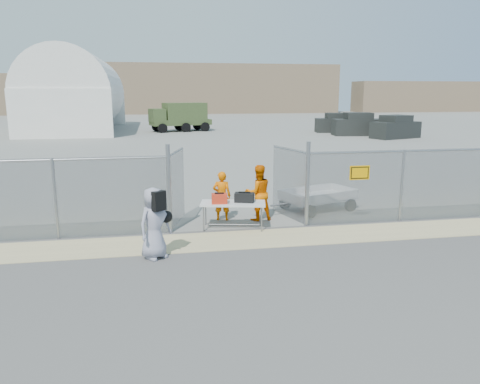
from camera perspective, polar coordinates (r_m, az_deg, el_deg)
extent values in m
plane|color=#3D3C3C|center=(11.72, 1.77, -7.29)|extent=(160.00, 160.00, 0.00)
cube|color=gray|center=(53.00, -7.88, 7.76)|extent=(160.00, 80.00, 0.01)
cube|color=tan|center=(12.64, 0.82, -5.79)|extent=(44.00, 1.60, 0.01)
cube|color=red|center=(13.30, -2.53, -0.81)|extent=(0.47, 0.33, 0.28)
cube|color=black|center=(13.45, 0.53, -0.67)|extent=(0.62, 0.48, 0.26)
imported|color=#E26200|center=(14.33, -2.23, -0.50)|extent=(0.63, 0.49, 1.53)
imported|color=#E26200|center=(14.33, 2.24, -0.10)|extent=(0.92, 0.76, 1.73)
imported|color=#9191A2|center=(11.23, -10.40, -3.76)|extent=(1.00, 0.95, 1.72)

